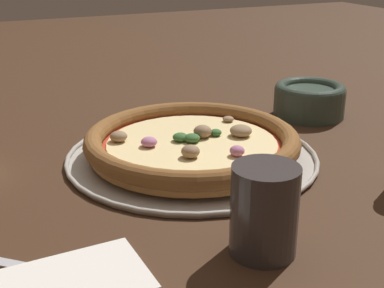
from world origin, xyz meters
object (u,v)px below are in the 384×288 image
Objects in this scene: bowl_near at (309,99)px; napkin at (59,283)px; drinking_cup at (264,210)px; fork at (78,277)px; pizza at (192,142)px; pizza_tray at (192,156)px.

bowl_near reaches higher than napkin.
fork is (0.18, -0.03, -0.04)m from drinking_cup.
bowl_near reaches higher than pizza.
bowl_near reaches higher than pizza_tray.
pizza is 1.85× the size of napkin.
pizza reaches higher than pizza_tray.
pizza is at bearing -136.63° from napkin.
drinking_cup is (0.04, 0.25, 0.02)m from pizza.
bowl_near is 1.33× the size of drinking_cup.
napkin is (0.50, 0.31, -0.03)m from bowl_near.
pizza_tray is at bearing -98.48° from drinking_cup.
pizza_tray is 2.69× the size of fork.
drinking_cup is at bearing 172.33° from napkin.
fork is (-0.02, -0.01, -0.00)m from napkin.
drinking_cup is 0.56× the size of napkin.
drinking_cup is at bearing 81.49° from pizza.
napkin is 1.24× the size of fork.
pizza_tray is 2.17× the size of napkin.
napkin is at bearing 43.37° from pizza.
napkin is at bearing 32.03° from bowl_near.
drinking_cup is (0.04, 0.25, 0.04)m from pizza_tray.
pizza_tray is 1.17× the size of pizza.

